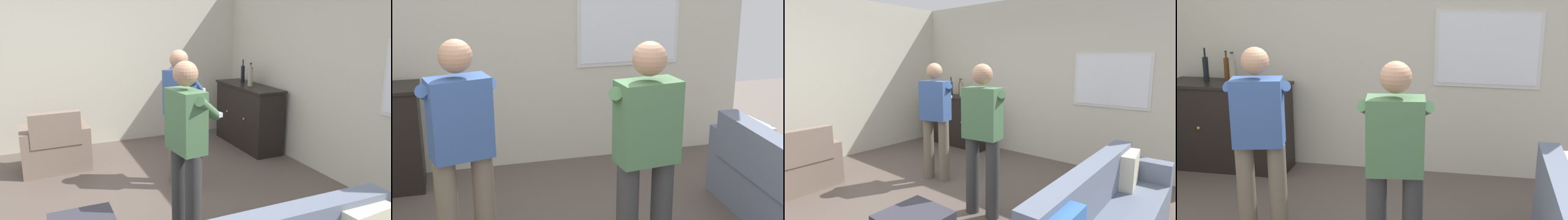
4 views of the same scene
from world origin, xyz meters
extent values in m
cube|color=beige|center=(0.00, 2.66, 1.40)|extent=(5.20, 0.12, 2.80)
cube|color=silver|center=(1.30, 2.60, 1.42)|extent=(1.11, 0.02, 0.81)
cube|color=white|center=(1.30, 2.59, 1.42)|extent=(1.03, 0.03, 0.73)
cube|color=slate|center=(2.03, 1.46, 0.32)|extent=(0.55, 0.18, 0.64)
cube|color=beige|center=(1.95, 1.13, 0.60)|extent=(0.18, 0.41, 0.36)
cylinder|color=#6B6051|center=(-0.64, 0.69, 0.44)|extent=(0.15, 0.15, 0.88)
cylinder|color=#6B6051|center=(-0.39, 0.75, 0.44)|extent=(0.15, 0.15, 0.88)
cube|color=#385693|center=(-0.51, 0.72, 1.16)|extent=(0.44, 0.31, 0.55)
sphere|color=tan|center=(-0.51, 0.72, 1.57)|extent=(0.22, 0.22, 0.22)
cylinder|color=#385693|center=(-0.66, 0.85, 1.27)|extent=(0.25, 0.44, 0.29)
cylinder|color=#385693|center=(-0.44, 0.90, 1.27)|extent=(0.39, 0.35, 0.29)
cube|color=white|center=(-0.59, 1.03, 1.18)|extent=(0.16, 0.07, 0.04)
cylinder|color=#383838|center=(0.78, 0.34, 0.44)|extent=(0.15, 0.15, 0.88)
cube|color=#4C754C|center=(0.65, 0.33, 1.16)|extent=(0.42, 0.27, 0.55)
sphere|color=tan|center=(0.65, 0.33, 1.57)|extent=(0.22, 0.22, 0.22)
cylinder|color=#4C754C|center=(0.52, 0.47, 1.27)|extent=(0.29, 0.43, 0.29)
cylinder|color=#4C754C|center=(0.75, 0.50, 1.27)|extent=(0.36, 0.38, 0.29)
cube|color=white|center=(0.61, 0.64, 1.18)|extent=(0.15, 0.06, 0.04)
camera|label=1|loc=(3.63, -0.88, 2.01)|focal=35.00mm
camera|label=2|loc=(-0.57, -2.78, 2.27)|focal=50.00mm
camera|label=3|loc=(2.66, -2.17, 1.71)|focal=28.00mm
camera|label=4|loc=(1.17, -3.20, 2.33)|focal=50.00mm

